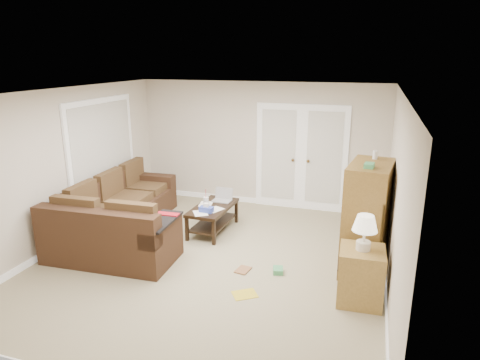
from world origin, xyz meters
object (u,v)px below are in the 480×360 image
(sectional_sofa, at_px, (119,219))
(coffee_table, at_px, (213,217))
(tv_armoire, at_px, (367,217))
(side_cabinet, at_px, (361,271))

(sectional_sofa, bearing_deg, coffee_table, 28.23)
(sectional_sofa, xyz_separation_m, tv_armoire, (3.94, 0.13, 0.44))
(coffee_table, relative_size, tv_armoire, 0.69)
(sectional_sofa, height_order, side_cabinet, side_cabinet)
(side_cabinet, bearing_deg, tv_armoire, 86.89)
(tv_armoire, bearing_deg, side_cabinet, -83.70)
(sectional_sofa, relative_size, tv_armoire, 1.75)
(side_cabinet, bearing_deg, coffee_table, 146.16)
(coffee_table, height_order, tv_armoire, tv_armoire)
(coffee_table, bearing_deg, side_cabinet, -29.11)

